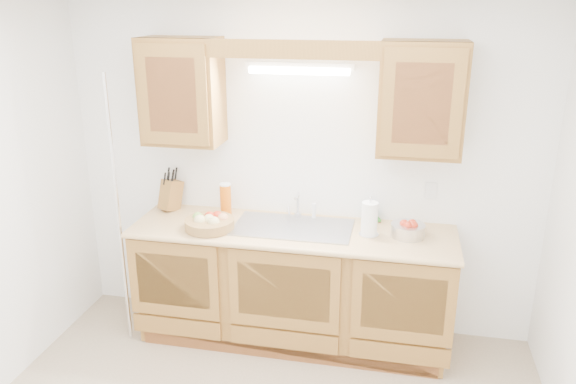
% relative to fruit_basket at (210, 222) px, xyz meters
% --- Properties ---
extents(room, '(3.52, 3.50, 2.50)m').
position_rel_fruit_basket_xyz_m(room, '(0.57, -1.07, 0.30)').
color(room, tan).
rests_on(room, ground).
extents(base_cabinets, '(2.20, 0.60, 0.86)m').
position_rel_fruit_basket_xyz_m(base_cabinets, '(0.57, 0.13, -0.51)').
color(base_cabinets, olive).
rests_on(base_cabinets, ground).
extents(countertop, '(2.30, 0.63, 0.04)m').
position_rel_fruit_basket_xyz_m(countertop, '(0.57, 0.12, -0.07)').
color(countertop, tan).
rests_on(countertop, base_cabinets).
extents(upper_cabinet_left, '(0.55, 0.33, 0.75)m').
position_rel_fruit_basket_xyz_m(upper_cabinet_left, '(-0.26, 0.27, 0.88)').
color(upper_cabinet_left, olive).
rests_on(upper_cabinet_left, room).
extents(upper_cabinet_right, '(0.55, 0.33, 0.75)m').
position_rel_fruit_basket_xyz_m(upper_cabinet_right, '(1.40, 0.27, 0.88)').
color(upper_cabinet_right, olive).
rests_on(upper_cabinet_right, room).
extents(valance, '(2.20, 0.05, 0.12)m').
position_rel_fruit_basket_xyz_m(valance, '(0.57, 0.12, 1.19)').
color(valance, olive).
rests_on(valance, room).
extents(fluorescent_fixture, '(0.76, 0.08, 0.08)m').
position_rel_fruit_basket_xyz_m(fluorescent_fixture, '(0.57, 0.35, 1.05)').
color(fluorescent_fixture, white).
rests_on(fluorescent_fixture, room).
extents(sink, '(0.84, 0.46, 0.36)m').
position_rel_fruit_basket_xyz_m(sink, '(0.57, 0.14, -0.12)').
color(sink, '#9E9EA3').
rests_on(sink, countertop).
extents(wire_shelf_pole, '(0.03, 0.03, 2.00)m').
position_rel_fruit_basket_xyz_m(wire_shelf_pole, '(-0.63, -0.13, 0.05)').
color(wire_shelf_pole, silver).
rests_on(wire_shelf_pole, ground).
extents(outlet_plate, '(0.08, 0.01, 0.12)m').
position_rel_fruit_basket_xyz_m(outlet_plate, '(1.52, 0.42, 0.20)').
color(outlet_plate, white).
rests_on(outlet_plate, room).
extents(fruit_basket, '(0.39, 0.39, 0.11)m').
position_rel_fruit_basket_xyz_m(fruit_basket, '(0.00, 0.00, 0.00)').
color(fruit_basket, '#B07F47').
rests_on(fruit_basket, countertop).
extents(knife_block, '(0.18, 0.22, 0.34)m').
position_rel_fruit_basket_xyz_m(knife_block, '(-0.42, 0.32, 0.07)').
color(knife_block, olive).
rests_on(knife_block, countertop).
extents(orange_canister, '(0.10, 0.10, 0.25)m').
position_rel_fruit_basket_xyz_m(orange_canister, '(0.03, 0.27, 0.08)').
color(orange_canister, '#DC620C').
rests_on(orange_canister, countertop).
extents(soap_bottle, '(0.08, 0.09, 0.16)m').
position_rel_fruit_basket_xyz_m(soap_bottle, '(1.11, 0.37, 0.03)').
color(soap_bottle, blue).
rests_on(soap_bottle, countertop).
extents(sponge, '(0.15, 0.12, 0.03)m').
position_rel_fruit_basket_xyz_m(sponge, '(1.11, 0.37, -0.04)').
color(sponge, '#CC333F').
rests_on(sponge, countertop).
extents(paper_towel, '(0.14, 0.14, 0.29)m').
position_rel_fruit_basket_xyz_m(paper_towel, '(1.11, 0.11, 0.07)').
color(paper_towel, silver).
rests_on(paper_towel, countertop).
extents(apple_bowl, '(0.29, 0.29, 0.12)m').
position_rel_fruit_basket_xyz_m(apple_bowl, '(1.38, 0.14, 0.00)').
color(apple_bowl, silver).
rests_on(apple_bowl, countertop).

